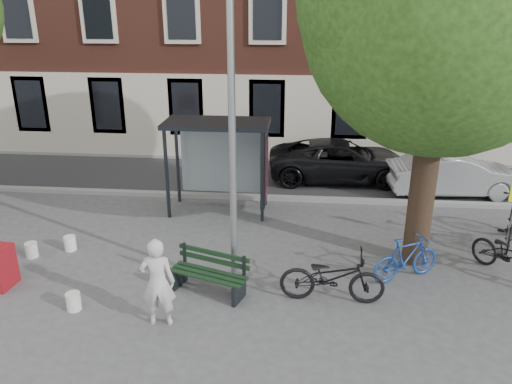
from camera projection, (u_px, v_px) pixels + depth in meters
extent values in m
plane|color=#4C4C4F|center=(235.00, 285.00, 10.57)|extent=(90.00, 90.00, 0.00)
cube|color=#28282B|center=(262.00, 178.00, 17.08)|extent=(40.00, 4.00, 0.01)
cube|color=gray|center=(257.00, 197.00, 15.20)|extent=(40.00, 0.25, 0.12)
cube|color=gray|center=(267.00, 159.00, 18.92)|extent=(40.00, 0.25, 0.12)
cylinder|color=#9EA0A3|center=(232.00, 149.00, 9.50)|extent=(0.14, 0.14, 6.00)
cylinder|color=#9EA0A3|center=(235.00, 280.00, 10.52)|extent=(0.28, 0.28, 0.24)
cylinder|color=black|center=(422.00, 192.00, 11.01)|extent=(0.56, 0.56, 3.40)
sphere|color=#204514|center=(445.00, 14.00, 9.69)|extent=(5.60, 5.60, 5.60)
cube|color=#1E2328|center=(167.00, 175.00, 13.49)|extent=(0.08, 0.08, 2.50)
cube|color=#1E2328|center=(262.00, 178.00, 13.26)|extent=(0.08, 0.08, 2.50)
cube|color=#1E2328|center=(178.00, 162.00, 14.61)|extent=(0.08, 0.08, 2.50)
cube|color=#1E2328|center=(266.00, 164.00, 14.38)|extent=(0.08, 0.08, 2.50)
cube|color=#1E2328|center=(217.00, 123.00, 13.47)|extent=(2.85, 1.45, 0.12)
cube|color=#8C999E|center=(221.00, 159.00, 14.45)|extent=(2.34, 0.04, 2.00)
cube|color=#1E2328|center=(264.00, 166.00, 13.78)|extent=(0.12, 1.14, 2.12)
cube|color=#D84C19|center=(267.00, 167.00, 13.77)|extent=(0.02, 0.90, 1.62)
imported|color=silver|center=(158.00, 282.00, 9.03)|extent=(0.67, 0.48, 1.74)
cube|color=#1E2328|center=(179.00, 277.00, 10.50)|extent=(0.24, 0.51, 0.42)
cube|color=#1E2328|center=(239.00, 292.00, 9.95)|extent=(0.24, 0.51, 0.42)
cube|color=black|center=(204.00, 278.00, 10.00)|extent=(1.58, 0.65, 0.04)
cube|color=black|center=(208.00, 274.00, 10.14)|extent=(1.58, 0.65, 0.04)
cube|color=black|center=(212.00, 270.00, 10.28)|extent=(1.58, 0.65, 0.04)
cube|color=black|center=(214.00, 260.00, 10.30)|extent=(1.56, 0.59, 0.09)
cube|color=black|center=(214.00, 253.00, 10.24)|extent=(1.56, 0.59, 0.09)
imported|color=black|center=(332.00, 277.00, 9.84)|extent=(2.08, 0.76, 1.09)
imported|color=navy|center=(406.00, 258.00, 10.65)|extent=(1.68, 1.19, 1.00)
imported|color=black|center=(511.00, 256.00, 10.76)|extent=(1.64, 1.93, 1.00)
imported|color=black|center=(512.00, 220.00, 12.19)|extent=(1.35, 2.16, 1.26)
imported|color=black|center=(341.00, 160.00, 16.69)|extent=(4.89, 2.39, 1.34)
imported|color=#96999D|center=(454.00, 174.00, 15.38)|extent=(4.12, 1.76, 1.32)
cylinder|color=silver|center=(32.00, 250.00, 11.70)|extent=(0.29, 0.29, 0.36)
cylinder|color=white|center=(74.00, 301.00, 9.68)|extent=(0.30, 0.30, 0.36)
cylinder|color=white|center=(70.00, 243.00, 12.03)|extent=(0.34, 0.34, 0.36)
cylinder|color=#9EA0A3|center=(511.00, 223.00, 11.47)|extent=(0.04, 0.04, 1.74)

